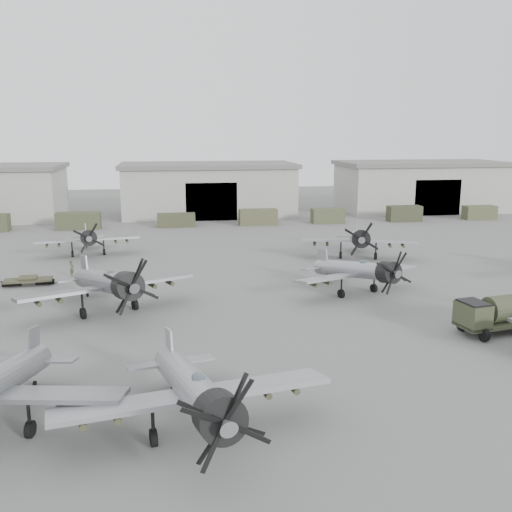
% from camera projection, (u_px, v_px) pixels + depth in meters
% --- Properties ---
extents(ground, '(220.00, 220.00, 0.00)m').
position_uv_depth(ground, '(278.00, 347.00, 37.35)').
color(ground, slate).
rests_on(ground, ground).
extents(hangar_center, '(29.00, 14.80, 8.70)m').
position_uv_depth(hangar_center, '(208.00, 189.00, 96.24)').
color(hangar_center, '#ACABA1').
rests_on(hangar_center, ground).
extents(hangar_right, '(29.00, 14.80, 8.70)m').
position_uv_depth(hangar_right, '(420.00, 186.00, 101.95)').
color(hangar_right, '#ACABA1').
rests_on(hangar_right, ground).
extents(support_truck_2, '(6.27, 2.20, 2.44)m').
position_uv_depth(support_truck_2, '(78.00, 221.00, 82.40)').
color(support_truck_2, '#3D412A').
rests_on(support_truck_2, ground).
extents(support_truck_3, '(5.56, 2.20, 1.97)m').
position_uv_depth(support_truck_3, '(176.00, 220.00, 84.56)').
color(support_truck_3, '#3B3D28').
rests_on(support_truck_3, ground).
extents(support_truck_4, '(5.76, 2.20, 2.34)m').
position_uv_depth(support_truck_4, '(258.00, 217.00, 86.37)').
color(support_truck_4, '#494A30').
rests_on(support_truck_4, ground).
extents(support_truck_5, '(4.98, 2.20, 2.27)m').
position_uv_depth(support_truck_5, '(328.00, 216.00, 88.02)').
color(support_truck_5, '#43482F').
rests_on(support_truck_5, ground).
extents(support_truck_6, '(5.26, 2.20, 2.42)m').
position_uv_depth(support_truck_6, '(404.00, 213.00, 89.88)').
color(support_truck_6, '#363825').
rests_on(support_truck_6, ground).
extents(support_truck_7, '(5.14, 2.20, 2.18)m').
position_uv_depth(support_truck_7, '(479.00, 212.00, 91.83)').
color(support_truck_7, '#484B31').
rests_on(support_truck_7, ground).
extents(aircraft_near_1, '(13.00, 11.70, 5.16)m').
position_uv_depth(aircraft_near_1, '(196.00, 391.00, 25.63)').
color(aircraft_near_1, '#95979E').
rests_on(aircraft_near_1, ground).
extents(aircraft_mid_1, '(13.32, 12.08, 5.46)m').
position_uv_depth(aircraft_mid_1, '(109.00, 283.00, 43.48)').
color(aircraft_mid_1, gray).
rests_on(aircraft_mid_1, ground).
extents(aircraft_mid_2, '(11.81, 10.66, 4.77)m').
position_uv_depth(aircraft_mid_2, '(360.00, 271.00, 48.71)').
color(aircraft_mid_2, '#92949A').
rests_on(aircraft_mid_2, ground).
extents(aircraft_far_0, '(11.58, 10.42, 4.60)m').
position_uv_depth(aircraft_far_0, '(88.00, 238.00, 64.21)').
color(aircraft_far_0, '#9A9EA3').
rests_on(aircraft_far_0, ground).
extents(aircraft_far_1, '(12.72, 11.45, 5.07)m').
position_uv_depth(aircraft_far_1, '(359.00, 239.00, 62.61)').
color(aircraft_far_1, '#9A9CA2').
rests_on(aircraft_far_1, ground).
extents(fuel_tanker, '(7.21, 4.04, 2.67)m').
position_uv_depth(fuel_tanker, '(503.00, 311.00, 39.76)').
color(fuel_tanker, '#353B26').
rests_on(fuel_tanker, ground).
extents(ground_crew, '(0.48, 0.65, 1.61)m').
position_uv_depth(ground_crew, '(72.00, 268.00, 55.37)').
color(ground_crew, '#3D442C').
rests_on(ground_crew, ground).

